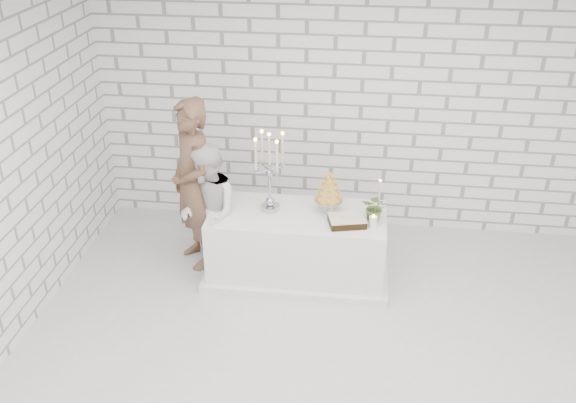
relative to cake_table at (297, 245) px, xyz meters
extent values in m
cube|color=silver|center=(0.58, -1.31, -0.38)|extent=(6.00, 5.00, 0.01)
cube|color=white|center=(0.58, -1.31, 2.62)|extent=(6.00, 5.00, 0.01)
cube|color=white|center=(0.58, 1.19, 1.12)|extent=(6.00, 0.01, 3.00)
cube|color=white|center=(0.00, 0.00, 0.00)|extent=(1.80, 0.80, 0.75)
imported|color=brown|center=(-1.11, 0.13, 0.56)|extent=(0.77, 0.82, 1.87)
imported|color=silver|center=(-0.91, -0.03, 0.35)|extent=(0.79, 0.87, 1.45)
cube|color=black|center=(0.51, -0.15, 0.42)|extent=(0.40, 0.33, 0.08)
cylinder|color=white|center=(0.76, -0.17, 0.44)|extent=(0.09, 0.09, 0.12)
cylinder|color=beige|center=(0.82, 0.20, 0.54)|extent=(0.07, 0.07, 0.32)
imported|color=#4C6630|center=(0.78, -0.02, 0.52)|extent=(0.29, 0.27, 0.28)
camera|label=1|loc=(0.60, -5.48, 3.54)|focal=38.96mm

